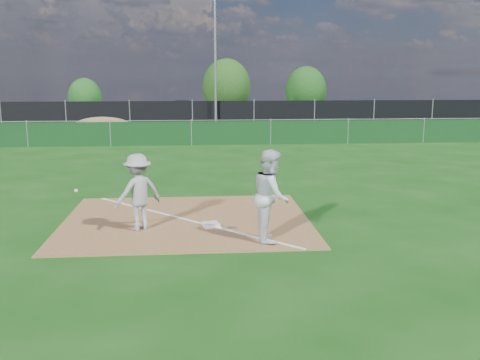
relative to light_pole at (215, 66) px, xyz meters
name	(u,v)px	position (x,y,z in m)	size (l,w,h in m)	color
ground	(191,161)	(-1.50, -12.70, -4.00)	(90.00, 90.00, 0.00)	#11410E
infield_dirt	(187,220)	(-1.50, -21.70, -3.99)	(6.00, 5.00, 0.02)	brown
foul_line	(187,220)	(-1.50, -21.70, -3.98)	(0.08, 7.00, 0.01)	white
green_fence	(191,133)	(-1.50, -7.70, -3.40)	(44.00, 0.05, 1.20)	black
dirt_mound	(102,127)	(-6.50, -4.20, -3.42)	(3.38, 2.60, 1.17)	olive
black_fence	(192,115)	(-1.50, 0.30, -3.10)	(46.00, 0.04, 1.80)	black
parking_lot	(193,122)	(-1.50, 5.30, -4.00)	(46.00, 9.00, 0.01)	black
light_pole	(215,66)	(0.00, 0.00, 0.00)	(0.16, 0.16, 8.00)	slate
first_base	(211,224)	(-0.92, -22.30, -3.94)	(0.37, 0.37, 0.08)	silver
play_at_first	(138,192)	(-2.58, -22.43, -3.10)	(2.08, 1.17, 1.77)	#A8A8AA
runner	(271,195)	(0.35, -23.40, -3.01)	(0.97, 0.75, 1.99)	silver
car_left	(124,112)	(-6.55, 5.50, -3.24)	(1.78, 4.42, 1.51)	#A4A6AB
car_mid	(188,112)	(-1.85, 3.88, -3.17)	(1.73, 4.95, 1.63)	black
car_right	(261,112)	(3.60, 5.41, -3.33)	(1.84, 4.52, 1.31)	black
tree_left	(85,97)	(-10.30, 10.31, -2.37)	(2.67, 2.67, 3.17)	#382316
tree_mid	(227,87)	(1.28, 10.45, -1.56)	(4.00, 4.00, 4.75)	#382316
tree_right	(306,90)	(8.11, 11.18, -1.87)	(3.49, 3.49, 4.14)	#382316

